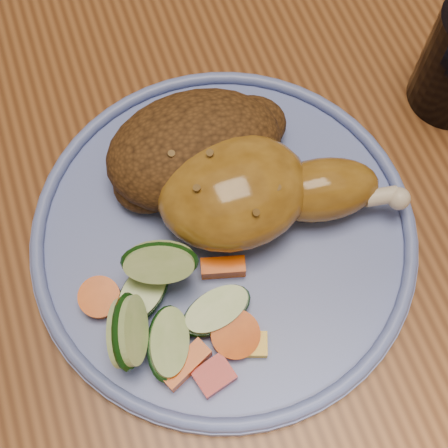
{
  "coord_description": "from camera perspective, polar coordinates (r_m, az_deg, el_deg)",
  "views": [
    {
      "loc": [
        -0.17,
        -0.3,
        1.19
      ],
      "look_at": [
        -0.11,
        -0.13,
        0.78
      ],
      "focal_mm": 50.0,
      "sensor_mm": 36.0,
      "label": 1
    }
  ],
  "objects": [
    {
      "name": "vegetable_pile",
      "position": [
        0.43,
        -5.06,
        -7.98
      ],
      "size": [
        0.12,
        0.12,
        0.06
      ],
      "color": "#A50A05",
      "rests_on": "plate"
    },
    {
      "name": "plate",
      "position": [
        0.47,
        0.0,
        -1.01
      ],
      "size": [
        0.29,
        0.29,
        0.01
      ],
      "primitive_type": "cylinder",
      "color": "#6173BA",
      "rests_on": "dining_table"
    },
    {
      "name": "plate_rim",
      "position": [
        0.46,
        0.0,
        -0.49
      ],
      "size": [
        0.29,
        0.29,
        0.01
      ],
      "primitive_type": "torus",
      "color": "#6173BA",
      "rests_on": "plate"
    },
    {
      "name": "chicken_leg",
      "position": [
        0.45,
        2.88,
        3.02
      ],
      "size": [
        0.18,
        0.1,
        0.06
      ],
      "color": "#98691F",
      "rests_on": "plate"
    },
    {
      "name": "ground",
      "position": [
        1.24,
        2.73,
        -7.62
      ],
      "size": [
        4.0,
        4.0,
        0.0
      ],
      "primitive_type": "plane",
      "color": "#54301C",
      "rests_on": "ground"
    },
    {
      "name": "rice_pilaf",
      "position": [
        0.48,
        -2.43,
        6.87
      ],
      "size": [
        0.15,
        0.1,
        0.06
      ],
      "color": "#4C2E13",
      "rests_on": "plate"
    },
    {
      "name": "dining_table",
      "position": [
        0.63,
        5.42,
        9.23
      ],
      "size": [
        0.9,
        1.4,
        0.75
      ],
      "color": "brown",
      "rests_on": "ground"
    }
  ]
}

